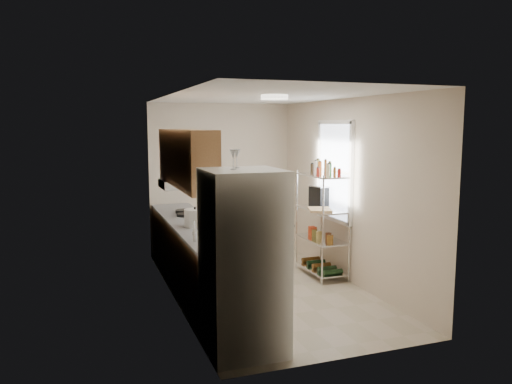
# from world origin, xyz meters

# --- Properties ---
(room) EXTENTS (2.52, 4.42, 2.62)m
(room) POSITION_xyz_m (0.00, 0.00, 1.30)
(room) COLOR #C0B19B
(room) RESTS_ON ground
(counter_run) EXTENTS (0.63, 3.51, 0.90)m
(counter_run) POSITION_xyz_m (-0.92, 0.44, 0.45)
(counter_run) COLOR #AA7648
(counter_run) RESTS_ON ground
(upper_cabinets) EXTENTS (0.33, 2.20, 0.72)m
(upper_cabinets) POSITION_xyz_m (-1.05, 0.10, 1.81)
(upper_cabinets) COLOR #AA7648
(upper_cabinets) RESTS_ON room
(range_hood) EXTENTS (0.50, 0.60, 0.12)m
(range_hood) POSITION_xyz_m (-1.00, 0.90, 1.39)
(range_hood) COLOR #B7BABC
(range_hood) RESTS_ON room
(window) EXTENTS (0.06, 1.00, 1.46)m
(window) POSITION_xyz_m (1.23, 0.35, 1.55)
(window) COLOR white
(window) RESTS_ON room
(bakers_rack) EXTENTS (0.45, 0.90, 1.73)m
(bakers_rack) POSITION_xyz_m (1.00, 0.30, 1.11)
(bakers_rack) COLOR silver
(bakers_rack) RESTS_ON ground
(ceiling_dome) EXTENTS (0.34, 0.34, 0.05)m
(ceiling_dome) POSITION_xyz_m (0.00, -0.30, 2.57)
(ceiling_dome) COLOR white
(ceiling_dome) RESTS_ON room
(refrigerator) EXTENTS (0.74, 0.74, 1.81)m
(refrigerator) POSITION_xyz_m (-0.87, -1.69, 0.90)
(refrigerator) COLOR white
(refrigerator) RESTS_ON ground
(wine_glass_a) EXTENTS (0.07, 0.07, 0.19)m
(wine_glass_a) POSITION_xyz_m (-0.88, -1.54, 1.90)
(wine_glass_a) COLOR silver
(wine_glass_a) RESTS_ON refrigerator
(wine_glass_b) EXTENTS (0.07, 0.07, 0.19)m
(wine_glass_b) POSITION_xyz_m (-0.97, -1.68, 1.90)
(wine_glass_b) COLOR silver
(wine_glass_b) RESTS_ON refrigerator
(rice_cooker) EXTENTS (0.28, 0.28, 0.23)m
(rice_cooker) POSITION_xyz_m (-0.93, 0.17, 1.01)
(rice_cooker) COLOR silver
(rice_cooker) RESTS_ON counter_run
(frying_pan_large) EXTENTS (0.30, 0.30, 0.04)m
(frying_pan_large) POSITION_xyz_m (-0.91, 0.95, 0.92)
(frying_pan_large) COLOR black
(frying_pan_large) RESTS_ON counter_run
(frying_pan_small) EXTENTS (0.32, 0.32, 0.05)m
(frying_pan_small) POSITION_xyz_m (-0.87, 1.23, 0.92)
(frying_pan_small) COLOR black
(frying_pan_small) RESTS_ON counter_run
(cutting_board) EXTENTS (0.42, 0.48, 0.03)m
(cutting_board) POSITION_xyz_m (0.89, 0.15, 1.02)
(cutting_board) COLOR tan
(cutting_board) RESTS_ON bakers_rack
(espresso_machine) EXTENTS (0.24, 0.31, 0.31)m
(espresso_machine) POSITION_xyz_m (1.06, 0.52, 1.17)
(espresso_machine) COLOR black
(espresso_machine) RESTS_ON bakers_rack
(storage_bag) EXTENTS (0.10, 0.13, 0.14)m
(storage_bag) POSITION_xyz_m (0.95, 0.50, 0.63)
(storage_bag) COLOR #B03415
(storage_bag) RESTS_ON bakers_rack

